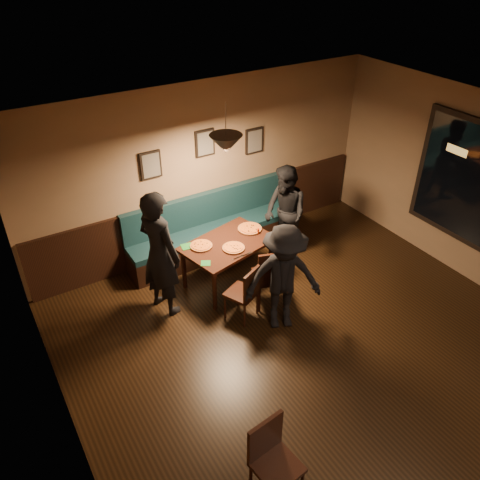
{
  "coord_description": "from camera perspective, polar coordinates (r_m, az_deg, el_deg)",
  "views": [
    {
      "loc": [
        -3.18,
        -2.74,
        4.65
      ],
      "look_at": [
        -0.23,
        2.06,
        0.95
      ],
      "focal_mm": 36.15,
      "sensor_mm": 36.0,
      "label": 1
    }
  ],
  "objects": [
    {
      "name": "wall_left",
      "position": [
        4.26,
        -18.54,
        -18.96
      ],
      "size": [
        0.0,
        7.0,
        7.0
      ],
      "primitive_type": "plane",
      "rotation": [
        1.57,
        0.0,
        1.57
      ],
      "color": "#8C704F",
      "rests_on": "ground"
    },
    {
      "name": "picture_right",
      "position": [
        8.0,
        1.69,
        11.64
      ],
      "size": [
        0.32,
        0.04,
        0.42
      ],
      "primitive_type": "cube",
      "color": "black",
      "rests_on": "wall_back"
    },
    {
      "name": "napkin_a",
      "position": [
        7.08,
        -6.28,
        -0.76
      ],
      "size": [
        0.19,
        0.19,
        0.01
      ],
      "primitive_type": "cube",
      "rotation": [
        0.0,
        0.0,
        -0.16
      ],
      "color": "#1C6B24",
      "rests_on": "dining_table"
    },
    {
      "name": "wainscot",
      "position": [
        8.12,
        -3.79,
        2.48
      ],
      "size": [
        5.88,
        0.06,
        1.0
      ],
      "primitive_type": "cube",
      "color": "black",
      "rests_on": "ground"
    },
    {
      "name": "picture_center",
      "position": [
        7.52,
        -4.18,
        11.35
      ],
      "size": [
        0.32,
        0.04,
        0.42
      ],
      "primitive_type": "cube",
      "color": "black",
      "rests_on": "wall_back"
    },
    {
      "name": "chair_near_right",
      "position": [
        6.86,
        3.49,
        -4.09
      ],
      "size": [
        0.56,
        0.56,
        0.98
      ],
      "primitive_type": null,
      "rotation": [
        0.0,
        0.0,
        -0.34
      ],
      "color": "#311D0D",
      "rests_on": "floor"
    },
    {
      "name": "picture_left",
      "position": [
        7.25,
        -10.49,
        8.7
      ],
      "size": [
        0.32,
        0.04,
        0.42
      ],
      "primitive_type": "cube",
      "color": "black",
      "rests_on": "wall_back"
    },
    {
      "name": "pizza_c",
      "position": [
        7.42,
        1.16,
        1.36
      ],
      "size": [
        0.46,
        0.46,
        0.04
      ],
      "primitive_type": "cylinder",
      "rotation": [
        0.0,
        0.0,
        -0.27
      ],
      "color": "orange",
      "rests_on": "dining_table"
    },
    {
      "name": "diner_left",
      "position": [
        6.58,
        -9.44,
        -1.62
      ],
      "size": [
        0.65,
        0.79,
        1.87
      ],
      "primitive_type": "imported",
      "rotation": [
        0.0,
        0.0,
        1.9
      ],
      "color": "black",
      "rests_on": "floor"
    },
    {
      "name": "pendant_lamp",
      "position": [
        6.4,
        -1.67,
        11.26
      ],
      "size": [
        0.44,
        0.44,
        0.25
      ],
      "primitive_type": "cone",
      "rotation": [
        3.14,
        0.0,
        0.0
      ],
      "color": "black",
      "rests_on": "ceiling"
    },
    {
      "name": "tabasco_bottle",
      "position": [
        7.3,
        2.15,
        1.09
      ],
      "size": [
        0.03,
        0.03,
        0.12
      ],
      "primitive_type": "cylinder",
      "rotation": [
        0.0,
        0.0,
        0.08
      ],
      "color": "maroon",
      "rests_on": "dining_table"
    },
    {
      "name": "floor",
      "position": [
        6.27,
        12.21,
        -15.66
      ],
      "size": [
        7.0,
        7.0,
        0.0
      ],
      "primitive_type": "plane",
      "color": "black",
      "rests_on": "ground"
    },
    {
      "name": "cutlery_set",
      "position": [
        6.84,
        0.21,
        -1.92
      ],
      "size": [
        0.19,
        0.04,
        0.0
      ],
      "primitive_type": "cube",
      "rotation": [
        0.0,
        0.0,
        1.67
      ],
      "color": "silver",
      "rests_on": "dining_table"
    },
    {
      "name": "chair_near_left",
      "position": [
        6.65,
        0.16,
        -6.14
      ],
      "size": [
        0.5,
        0.5,
        0.86
      ],
      "primitive_type": null,
      "rotation": [
        0.0,
        0.0,
        0.43
      ],
      "color": "black",
      "rests_on": "floor"
    },
    {
      "name": "napkin_b",
      "position": [
        6.72,
        -4.07,
        -2.75
      ],
      "size": [
        0.18,
        0.18,
        0.01
      ],
      "primitive_type": "cube",
      "rotation": [
        0.0,
        0.0,
        -0.52
      ],
      "color": "#1B6726",
      "rests_on": "dining_table"
    },
    {
      "name": "cafe_chair_far",
      "position": [
        4.94,
        4.42,
        -25.02
      ],
      "size": [
        0.45,
        0.45,
        0.91
      ],
      "primitive_type": null,
      "rotation": [
        0.0,
        0.0,
        3.26
      ],
      "color": "#32140E",
      "rests_on": "floor"
    },
    {
      "name": "pizza_a",
      "position": [
        7.05,
        -4.6,
        -0.67
      ],
      "size": [
        0.35,
        0.35,
        0.04
      ],
      "primitive_type": "cylinder",
      "rotation": [
        0.0,
        0.0,
        0.09
      ],
      "color": "orange",
      "rests_on": "dining_table"
    },
    {
      "name": "diner_front",
      "position": [
        6.32,
        5.14,
        -4.56
      ],
      "size": [
        1.16,
        0.94,
        1.57
      ],
      "primitive_type": "imported",
      "rotation": [
        0.0,
        0.0,
        -0.42
      ],
      "color": "black",
      "rests_on": "floor"
    },
    {
      "name": "diner_right",
      "position": [
        7.73,
        5.35,
        3.17
      ],
      "size": [
        0.61,
        0.77,
        1.58
      ],
      "primitive_type": "imported",
      "rotation": [
        0.0,
        0.0,
        -1.59
      ],
      "color": "black",
      "rests_on": "floor"
    },
    {
      "name": "booth_bench",
      "position": [
        7.92,
        -2.87,
        1.63
      ],
      "size": [
        3.0,
        0.6,
        1.0
      ],
      "primitive_type": null,
      "color": "#0F232D",
      "rests_on": "ground"
    },
    {
      "name": "pizza_b",
      "position": [
        6.98,
        -0.77,
        -0.92
      ],
      "size": [
        0.34,
        0.34,
        0.04
      ],
      "primitive_type": "cylinder",
      "rotation": [
        0.0,
        0.0,
        -0.06
      ],
      "color": "orange",
      "rests_on": "dining_table"
    },
    {
      "name": "wall_back",
      "position": [
        7.72,
        -4.15,
        8.32
      ],
      "size": [
        6.0,
        0.0,
        6.0
      ],
      "primitive_type": "plane",
      "rotation": [
        1.57,
        0.0,
        0.0
      ],
      "color": "#8C704F",
      "rests_on": "ground"
    },
    {
      "name": "dining_table",
      "position": [
        7.33,
        -1.43,
        -2.62
      ],
      "size": [
        1.47,
        1.11,
        0.7
      ],
      "primitive_type": "cube",
      "rotation": [
        0.0,
        0.0,
        0.22
      ],
      "color": "black",
      "rests_on": "floor"
    },
    {
      "name": "soda_glass",
      "position": [
        7.17,
        4.04,
        0.47
      ],
      "size": [
        0.07,
        0.07,
        0.14
      ],
      "primitive_type": "cylinder",
      "rotation": [
        0.0,
        0.0,
        -0.12
      ],
      "color": "black",
      "rests_on": "dining_table"
    },
    {
      "name": "ceiling",
      "position": [
        4.59,
        16.32,
        8.12
      ],
      "size": [
        7.0,
        7.0,
        0.0
      ],
      "primitive_type": "plane",
      "rotation": [
        3.14,
        0.0,
        0.0
      ],
      "color": "silver",
      "rests_on": "ground"
    }
  ]
}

